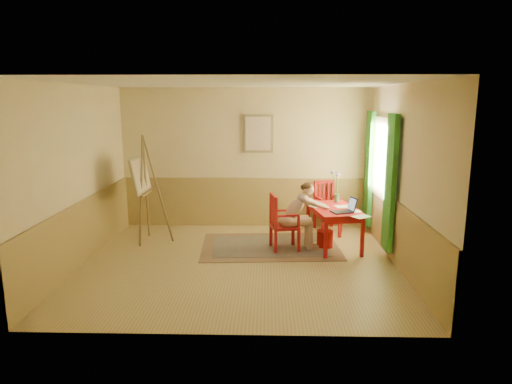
{
  "coord_description": "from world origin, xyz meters",
  "views": [
    {
      "loc": [
        0.44,
        -6.85,
        2.55
      ],
      "look_at": [
        0.25,
        0.55,
        1.05
      ],
      "focal_mm": 31.82,
      "sensor_mm": 36.0,
      "label": 1
    }
  ],
  "objects_px": {
    "chair_back": "(327,206)",
    "figure": "(299,213)",
    "table": "(334,213)",
    "laptop": "(345,209)",
    "chair_left": "(282,223)",
    "easel": "(142,179)"
  },
  "relations": [
    {
      "from": "laptop",
      "to": "chair_back",
      "type": "bearing_deg",
      "value": 94.46
    },
    {
      "from": "table",
      "to": "chair_back",
      "type": "distance_m",
      "value": 1.15
    },
    {
      "from": "table",
      "to": "laptop",
      "type": "height_order",
      "value": "laptop"
    },
    {
      "from": "figure",
      "to": "easel",
      "type": "bearing_deg",
      "value": 171.73
    },
    {
      "from": "chair_back",
      "to": "laptop",
      "type": "height_order",
      "value": "chair_back"
    },
    {
      "from": "chair_back",
      "to": "figure",
      "type": "relative_size",
      "value": 0.83
    },
    {
      "from": "table",
      "to": "figure",
      "type": "bearing_deg",
      "value": -169.6
    },
    {
      "from": "table",
      "to": "laptop",
      "type": "relative_size",
      "value": 2.88
    },
    {
      "from": "chair_back",
      "to": "easel",
      "type": "height_order",
      "value": "easel"
    },
    {
      "from": "figure",
      "to": "chair_left",
      "type": "bearing_deg",
      "value": -170.47
    },
    {
      "from": "figure",
      "to": "easel",
      "type": "relative_size",
      "value": 0.6
    },
    {
      "from": "laptop",
      "to": "chair_left",
      "type": "bearing_deg",
      "value": 172.21
    },
    {
      "from": "table",
      "to": "chair_back",
      "type": "height_order",
      "value": "chair_back"
    },
    {
      "from": "table",
      "to": "chair_back",
      "type": "xyz_separation_m",
      "value": [
        0.03,
        1.14,
        -0.14
      ]
    },
    {
      "from": "chair_back",
      "to": "figure",
      "type": "bearing_deg",
      "value": -116.96
    },
    {
      "from": "chair_left",
      "to": "easel",
      "type": "xyz_separation_m",
      "value": [
        -2.5,
        0.46,
        0.67
      ]
    },
    {
      "from": "table",
      "to": "easel",
      "type": "relative_size",
      "value": 0.67
    },
    {
      "from": "figure",
      "to": "laptop",
      "type": "xyz_separation_m",
      "value": [
        0.75,
        -0.19,
        0.12
      ]
    },
    {
      "from": "chair_left",
      "to": "laptop",
      "type": "bearing_deg",
      "value": -7.79
    },
    {
      "from": "chair_back",
      "to": "figure",
      "type": "height_order",
      "value": "figure"
    },
    {
      "from": "easel",
      "to": "chair_left",
      "type": "bearing_deg",
      "value": -10.34
    },
    {
      "from": "chair_back",
      "to": "laptop",
      "type": "xyz_separation_m",
      "value": [
        0.11,
        -1.45,
        0.28
      ]
    }
  ]
}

